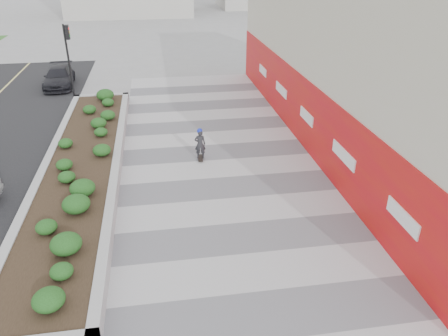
% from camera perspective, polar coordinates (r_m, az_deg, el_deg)
% --- Properties ---
extents(ground, '(160.00, 160.00, 0.00)m').
position_cam_1_polar(ground, '(12.29, 4.50, -13.89)').
color(ground, gray).
rests_on(ground, ground).
extents(walkway, '(8.00, 36.00, 0.01)m').
position_cam_1_polar(walkway, '(14.63, 1.83, -6.32)').
color(walkway, '#A8A8AD').
rests_on(walkway, ground).
extents(building, '(6.04, 24.08, 8.00)m').
position_cam_1_polar(building, '(20.69, 18.66, 14.24)').
color(building, beige).
rests_on(building, ground).
extents(planter, '(3.00, 18.00, 0.90)m').
position_cam_1_polar(planter, '(17.99, -18.12, 0.47)').
color(planter, '#9E9EA0').
rests_on(planter, ground).
extents(traffic_signal_near, '(0.33, 0.28, 4.20)m').
position_cam_1_polar(traffic_signal_near, '(27.46, -19.66, 14.31)').
color(traffic_signal_near, black).
rests_on(traffic_signal_near, ground).
extents(manhole_cover, '(0.44, 0.44, 0.01)m').
position_cam_1_polar(manhole_cover, '(14.72, 3.75, -6.15)').
color(manhole_cover, '#595654').
rests_on(manhole_cover, ground).
extents(skateboarder, '(0.49, 0.73, 1.41)m').
position_cam_1_polar(skateboarder, '(18.19, -3.14, 3.16)').
color(skateboarder, beige).
rests_on(skateboarder, ground).
extents(car_dark, '(1.96, 4.30, 1.22)m').
position_cam_1_polar(car_dark, '(30.44, -20.75, 11.05)').
color(car_dark, black).
rests_on(car_dark, ground).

